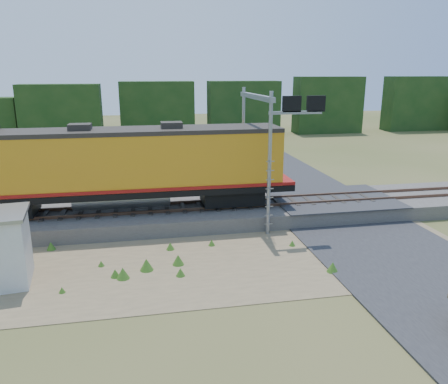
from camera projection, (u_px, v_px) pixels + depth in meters
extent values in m
plane|color=#475123|center=(239.00, 263.00, 18.84)|extent=(140.00, 140.00, 0.00)
cube|color=slate|center=(215.00, 212.00, 24.41)|extent=(70.00, 5.00, 0.80)
cube|color=brown|center=(218.00, 208.00, 23.60)|extent=(70.00, 0.10, 0.16)
cube|color=brown|center=(213.00, 201.00, 24.97)|extent=(70.00, 0.10, 0.16)
cube|color=#8C7754|center=(192.00, 262.00, 18.95)|extent=(26.00, 8.00, 0.03)
cube|color=#38383A|center=(333.00, 198.00, 25.57)|extent=(7.00, 5.20, 0.06)
cube|color=#38383A|center=(260.00, 160.00, 40.93)|extent=(7.00, 24.00, 0.08)
cube|color=#163413|center=(172.00, 112.00, 53.96)|extent=(36.00, 3.00, 6.50)
cube|color=black|center=(2.00, 207.00, 22.16)|extent=(3.30, 2.11, 0.82)
cube|color=black|center=(231.00, 195.00, 24.32)|extent=(3.30, 2.11, 0.82)
cube|color=black|center=(122.00, 190.00, 23.09)|extent=(18.32, 2.75, 0.33)
cylinder|color=gray|center=(122.00, 198.00, 23.21)|extent=(5.04, 1.10, 1.10)
cube|color=orange|center=(120.00, 161.00, 22.67)|extent=(16.95, 2.66, 2.84)
cube|color=maroon|center=(121.00, 185.00, 23.02)|extent=(18.32, 2.79, 0.16)
cube|color=#28231E|center=(118.00, 131.00, 22.26)|extent=(16.95, 2.70, 0.22)
cube|color=#28231E|center=(80.00, 128.00, 21.87)|extent=(1.10, 0.92, 0.41)
cube|color=#28231E|center=(172.00, 126.00, 22.70)|extent=(1.10, 0.92, 0.41)
cylinder|color=gray|center=(269.00, 166.00, 21.32)|extent=(0.18, 0.18, 7.13)
cylinder|color=gray|center=(243.00, 147.00, 26.63)|extent=(0.18, 0.18, 7.13)
cube|color=gray|center=(256.00, 97.00, 23.14)|extent=(0.25, 6.20, 0.25)
cube|color=gray|center=(295.00, 113.00, 20.87)|extent=(2.65, 0.15, 0.15)
cube|color=black|center=(292.00, 104.00, 20.72)|extent=(0.92, 0.15, 0.76)
cube|color=black|center=(316.00, 104.00, 20.94)|extent=(0.92, 0.15, 0.76)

